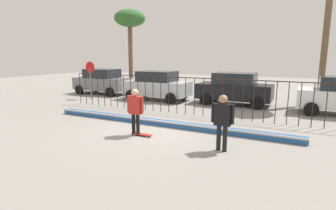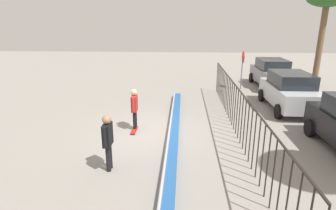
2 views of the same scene
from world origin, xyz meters
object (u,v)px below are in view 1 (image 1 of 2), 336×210
Objects in this scene: skateboarder at (135,108)px; parked_car_silver at (157,85)px; skateboard at (142,134)px; parked_car_gray at (102,81)px; palm_tree_short at (130,21)px; stop_sign at (90,75)px; camera_operator at (223,118)px; parked_car_black at (234,88)px.

parked_car_silver is at bearing 139.84° from skateboarder.
skateboard is 11.68m from parked_car_gray.
palm_tree_short is (0.93, 2.49, 4.59)m from parked_car_gray.
parked_car_silver is at bearing -9.75° from parked_car_gray.
palm_tree_short is (-7.33, 10.44, 4.53)m from skateboarder.
parked_car_gray is at bearing 162.62° from skateboarder.
stop_sign reaches higher than skateboard.
skateboarder is at bearing -54.95° from palm_tree_short.
palm_tree_short is at bearing 114.21° from skateboard.
skateboarder is 0.40× the size of parked_car_gray.
parked_car_gray reaches higher than skateboarder.
parked_car_silver is (-6.48, 7.59, -0.08)m from camera_operator.
skateboarder is 0.98× the size of camera_operator.
stop_sign is (-4.26, -1.57, 0.64)m from parked_car_silver.
camera_operator is 15.72m from palm_tree_short.
skateboarder reaches higher than skateboard.
skateboard is at bearing -100.36° from parked_car_black.
camera_operator is at bearing -38.43° from parked_car_gray.
parked_car_black is 0.66× the size of palm_tree_short.
camera_operator is at bearing -16.00° from skateboard.
parked_car_black is at bearing 104.01° from skateboarder.
palm_tree_short is at bearing 165.06° from parked_car_black.
parked_car_black reaches higher than skateboard.
camera_operator is 0.41× the size of parked_car_gray.
camera_operator is 0.41× the size of parked_car_black.
stop_sign is at bearing -155.24° from parked_car_silver.
palm_tree_short is (-4.15, 3.08, 4.59)m from parked_car_silver.
palm_tree_short reaches higher than skateboarder.
parked_car_silver is at bearing -29.02° from camera_operator.
skateboarder is 0.27× the size of palm_tree_short.
stop_sign is at bearing -72.16° from parked_car_gray.
parked_car_gray is 1.00× the size of parked_car_silver.
skateboarder is 9.44m from stop_sign.
parked_car_gray is 0.66× the size of palm_tree_short.
parked_car_silver is 0.66× the size of palm_tree_short.
parked_car_gray is at bearing 177.90° from parked_car_silver.
parked_car_silver is (-3.17, 7.37, -0.06)m from skateboarder.
parked_car_black is (4.94, 0.58, 0.00)m from parked_car_silver.
stop_sign is (-10.73, 6.02, 0.56)m from camera_operator.
camera_operator is (3.30, -0.22, 0.02)m from skateboarder.
skateboarder is at bearing -62.21° from parked_car_silver.
camera_operator is at bearing 22.69° from skateboarder.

